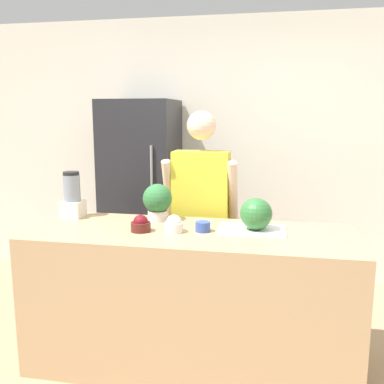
{
  "coord_description": "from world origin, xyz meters",
  "views": [
    {
      "loc": [
        0.51,
        -2.23,
        1.66
      ],
      "look_at": [
        0.0,
        0.42,
        1.17
      ],
      "focal_mm": 40.0,
      "sensor_mm": 36.0,
      "label": 1
    }
  ],
  "objects_px": {
    "refrigerator": "(142,193)",
    "blender": "(72,197)",
    "person": "(201,218)",
    "watermelon": "(256,214)",
    "potted_plant": "(157,201)",
    "bowl_cream": "(174,225)",
    "bowl_small_blue": "(203,227)",
    "bowl_cherries": "(141,225)"
  },
  "relations": [
    {
      "from": "refrigerator",
      "to": "person",
      "type": "height_order",
      "value": "refrigerator"
    },
    {
      "from": "bowl_cherries",
      "to": "watermelon",
      "type": "bearing_deg",
      "value": 10.37
    },
    {
      "from": "blender",
      "to": "bowl_small_blue",
      "type": "bearing_deg",
      "value": -11.62
    },
    {
      "from": "bowl_small_blue",
      "to": "blender",
      "type": "bearing_deg",
      "value": 168.38
    },
    {
      "from": "bowl_cherries",
      "to": "bowl_cream",
      "type": "bearing_deg",
      "value": 5.94
    },
    {
      "from": "refrigerator",
      "to": "blender",
      "type": "relative_size",
      "value": 5.35
    },
    {
      "from": "potted_plant",
      "to": "refrigerator",
      "type": "bearing_deg",
      "value": 112.99
    },
    {
      "from": "bowl_cream",
      "to": "person",
      "type": "bearing_deg",
      "value": 83.9
    },
    {
      "from": "refrigerator",
      "to": "potted_plant",
      "type": "height_order",
      "value": "refrigerator"
    },
    {
      "from": "person",
      "to": "blender",
      "type": "relative_size",
      "value": 5.03
    },
    {
      "from": "bowl_cherries",
      "to": "bowl_cream",
      "type": "relative_size",
      "value": 1.05
    },
    {
      "from": "person",
      "to": "refrigerator",
      "type": "bearing_deg",
      "value": 133.8
    },
    {
      "from": "refrigerator",
      "to": "bowl_cherries",
      "type": "bearing_deg",
      "value": -72.6
    },
    {
      "from": "refrigerator",
      "to": "watermelon",
      "type": "relative_size",
      "value": 8.76
    },
    {
      "from": "bowl_cream",
      "to": "blender",
      "type": "height_order",
      "value": "blender"
    },
    {
      "from": "bowl_small_blue",
      "to": "potted_plant",
      "type": "bearing_deg",
      "value": 148.4
    },
    {
      "from": "person",
      "to": "potted_plant",
      "type": "xyz_separation_m",
      "value": [
        -0.25,
        -0.36,
        0.2
      ]
    },
    {
      "from": "refrigerator",
      "to": "bowl_small_blue",
      "type": "relative_size",
      "value": 18.44
    },
    {
      "from": "watermelon",
      "to": "blender",
      "type": "height_order",
      "value": "blender"
    },
    {
      "from": "person",
      "to": "bowl_small_blue",
      "type": "bearing_deg",
      "value": -79.1
    },
    {
      "from": "person",
      "to": "bowl_cherries",
      "type": "bearing_deg",
      "value": -113.29
    },
    {
      "from": "refrigerator",
      "to": "bowl_small_blue",
      "type": "xyz_separation_m",
      "value": [
        0.83,
        -1.33,
        0.05
      ]
    },
    {
      "from": "refrigerator",
      "to": "bowl_cream",
      "type": "xyz_separation_m",
      "value": [
        0.65,
        -1.38,
        0.07
      ]
    },
    {
      "from": "bowl_cream",
      "to": "blender",
      "type": "bearing_deg",
      "value": 162.74
    },
    {
      "from": "bowl_cherries",
      "to": "bowl_small_blue",
      "type": "relative_size",
      "value": 1.31
    },
    {
      "from": "watermelon",
      "to": "bowl_small_blue",
      "type": "distance_m",
      "value": 0.35
    },
    {
      "from": "watermelon",
      "to": "blender",
      "type": "bearing_deg",
      "value": 173.83
    },
    {
      "from": "watermelon",
      "to": "blender",
      "type": "relative_size",
      "value": 0.61
    },
    {
      "from": "person",
      "to": "watermelon",
      "type": "xyz_separation_m",
      "value": [
        0.45,
        -0.52,
        0.17
      ]
    },
    {
      "from": "potted_plant",
      "to": "bowl_cream",
      "type": "bearing_deg",
      "value": -56.11
    },
    {
      "from": "blender",
      "to": "potted_plant",
      "type": "relative_size",
      "value": 1.28
    },
    {
      "from": "person",
      "to": "watermelon",
      "type": "distance_m",
      "value": 0.7
    },
    {
      "from": "watermelon",
      "to": "potted_plant",
      "type": "height_order",
      "value": "potted_plant"
    },
    {
      "from": "bowl_small_blue",
      "to": "refrigerator",
      "type": "bearing_deg",
      "value": 122.0
    },
    {
      "from": "refrigerator",
      "to": "person",
      "type": "bearing_deg",
      "value": -46.2
    },
    {
      "from": "refrigerator",
      "to": "potted_plant",
      "type": "relative_size",
      "value": 6.84
    },
    {
      "from": "watermelon",
      "to": "bowl_cherries",
      "type": "distance_m",
      "value": 0.74
    },
    {
      "from": "watermelon",
      "to": "bowl_cream",
      "type": "distance_m",
      "value": 0.53
    },
    {
      "from": "watermelon",
      "to": "potted_plant",
      "type": "bearing_deg",
      "value": 166.95
    },
    {
      "from": "bowl_cherries",
      "to": "potted_plant",
      "type": "xyz_separation_m",
      "value": [
        0.03,
        0.29,
        0.1
      ]
    },
    {
      "from": "refrigerator",
      "to": "bowl_cream",
      "type": "height_order",
      "value": "refrigerator"
    },
    {
      "from": "watermelon",
      "to": "bowl_cream",
      "type": "xyz_separation_m",
      "value": [
        -0.51,
        -0.11,
        -0.07
      ]
    }
  ]
}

